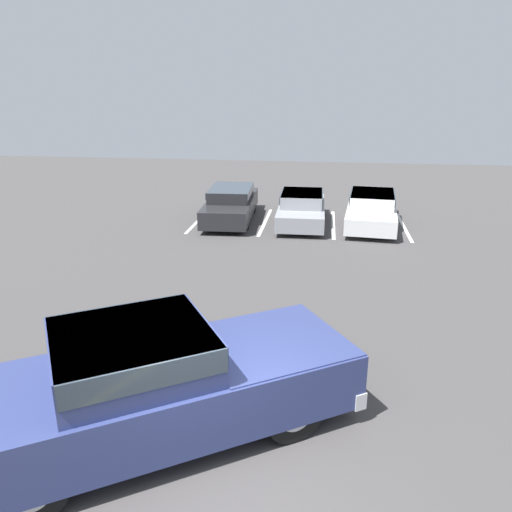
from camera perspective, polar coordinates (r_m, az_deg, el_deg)
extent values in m
plane|color=#423F3F|center=(7.24, -4.98, -24.76)|extent=(60.00, 60.00, 0.00)
cube|color=white|center=(19.82, -6.49, 4.18)|extent=(0.12, 4.07, 0.01)
cube|color=white|center=(19.35, 1.05, 3.93)|extent=(0.12, 4.07, 0.01)
cube|color=white|center=(19.23, 8.82, 3.61)|extent=(0.12, 4.07, 0.01)
cube|color=white|center=(19.46, 16.55, 3.23)|extent=(0.12, 4.07, 0.01)
cube|color=navy|center=(7.70, -11.25, -15.12)|extent=(6.12, 4.92, 0.89)
cube|color=navy|center=(7.27, -13.94, -10.58)|extent=(2.83, 2.76, 0.63)
cube|color=#2D3842|center=(7.20, -14.03, -9.60)|extent=(2.82, 2.79, 0.34)
cube|color=navy|center=(8.02, 1.82, -9.94)|extent=(2.92, 2.86, 0.13)
cube|color=silver|center=(8.82, 7.87, -12.65)|extent=(1.30, 1.90, 0.28)
cylinder|color=black|center=(8.99, -1.22, -11.27)|extent=(0.96, 0.76, 0.95)
cylinder|color=#ADADB2|center=(8.99, -1.22, -11.27)|extent=(0.61, 0.55, 0.52)
cylinder|color=black|center=(7.68, 4.12, -17.17)|extent=(0.96, 0.76, 0.95)
cylinder|color=#ADADB2|center=(7.68, 4.12, -17.17)|extent=(0.61, 0.55, 0.52)
cylinder|color=black|center=(8.48, -24.78, -15.25)|extent=(0.96, 0.76, 0.95)
cylinder|color=#ADADB2|center=(8.48, -24.78, -15.25)|extent=(0.61, 0.55, 0.52)
cylinder|color=black|center=(7.08, -24.58, -22.79)|extent=(0.96, 0.76, 0.95)
cylinder|color=#ADADB2|center=(7.08, -24.58, -22.79)|extent=(0.61, 0.55, 0.52)
cube|color=#232326|center=(19.57, -2.90, 5.60)|extent=(1.92, 4.77, 0.65)
cube|color=#232326|center=(19.54, -2.88, 7.21)|extent=(1.61, 2.51, 0.43)
cube|color=#2D3842|center=(19.53, -2.89, 7.46)|extent=(1.68, 2.46, 0.26)
cylinder|color=black|center=(18.21, -1.22, 4.04)|extent=(0.26, 0.67, 0.66)
cylinder|color=#ADADB2|center=(18.21, -1.22, 4.04)|extent=(0.25, 0.37, 0.36)
cylinder|color=black|center=(18.43, -5.71, 4.13)|extent=(0.26, 0.67, 0.66)
cylinder|color=#ADADB2|center=(18.43, -5.71, 4.13)|extent=(0.25, 0.37, 0.36)
cylinder|color=black|center=(20.84, -0.38, 5.95)|extent=(0.26, 0.67, 0.66)
cylinder|color=#ADADB2|center=(20.84, -0.38, 5.95)|extent=(0.25, 0.37, 0.36)
cylinder|color=black|center=(21.03, -4.34, 6.01)|extent=(0.26, 0.67, 0.66)
cylinder|color=#ADADB2|center=(21.03, -4.34, 6.01)|extent=(0.25, 0.37, 0.36)
cube|color=gray|center=(19.10, 5.22, 5.04)|extent=(1.77, 4.27, 0.56)
cube|color=gray|center=(19.07, 5.27, 6.59)|extent=(1.53, 2.23, 0.46)
cube|color=#2D3842|center=(19.05, 5.28, 6.86)|extent=(1.60, 2.19, 0.27)
cylinder|color=black|center=(17.94, 7.38, 3.58)|extent=(0.23, 0.61, 0.61)
cylinder|color=#ADADB2|center=(17.94, 7.38, 3.58)|extent=(0.24, 0.34, 0.34)
cylinder|color=black|center=(17.98, 2.75, 3.75)|extent=(0.23, 0.61, 0.61)
cylinder|color=#ADADB2|center=(17.98, 2.75, 3.75)|extent=(0.24, 0.34, 0.34)
cylinder|color=black|center=(20.33, 7.39, 5.39)|extent=(0.23, 0.61, 0.61)
cylinder|color=#ADADB2|center=(20.33, 7.39, 5.39)|extent=(0.24, 0.34, 0.34)
cylinder|color=black|center=(20.37, 3.29, 5.54)|extent=(0.23, 0.61, 0.61)
cylinder|color=#ADADB2|center=(20.37, 3.29, 5.54)|extent=(0.24, 0.34, 0.34)
cube|color=silver|center=(19.30, 13.03, 4.82)|extent=(2.17, 4.82, 0.58)
cube|color=silver|center=(19.28, 13.15, 6.40)|extent=(1.75, 2.56, 0.47)
cube|color=#2D3842|center=(19.26, 13.17, 6.67)|extent=(1.82, 2.52, 0.28)
cylinder|color=black|center=(18.04, 15.35, 3.18)|extent=(0.26, 0.65, 0.64)
cylinder|color=#ADADB2|center=(18.04, 15.35, 3.18)|extent=(0.25, 0.37, 0.35)
cylinder|color=black|center=(18.03, 10.53, 3.53)|extent=(0.26, 0.65, 0.64)
cylinder|color=#ADADB2|center=(18.03, 10.53, 3.53)|extent=(0.25, 0.37, 0.35)
cylinder|color=black|center=(20.67, 15.15, 5.15)|extent=(0.26, 0.65, 0.64)
cylinder|color=#ADADB2|center=(20.67, 15.15, 5.15)|extent=(0.25, 0.37, 0.35)
cylinder|color=black|center=(20.67, 10.94, 5.46)|extent=(0.26, 0.65, 0.64)
cylinder|color=#ADADB2|center=(20.67, 10.94, 5.46)|extent=(0.25, 0.37, 0.35)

